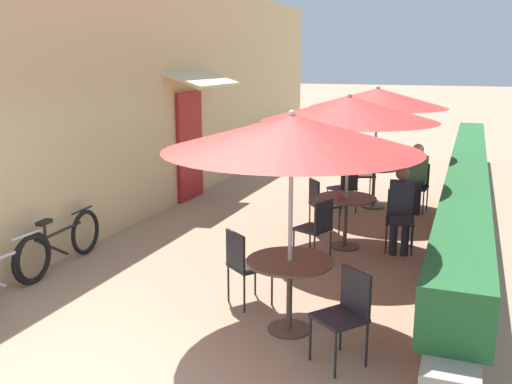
{
  "coord_description": "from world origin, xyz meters",
  "views": [
    {
      "loc": [
        2.75,
        -3.54,
        2.71
      ],
      "look_at": [
        0.15,
        3.32,
        1.0
      ],
      "focal_mm": 40.0,
      "sensor_mm": 36.0,
      "label": 1
    }
  ],
  "objects_px": {
    "patio_table_mid": "(346,209)",
    "patio_umbrella_near": "(292,133)",
    "cafe_chair_near_left": "(244,261)",
    "cafe_chair_far_back": "(345,186)",
    "coffee_cup_far": "(371,164)",
    "cafe_chair_mid_right": "(320,201)",
    "cafe_chair_mid_back": "(317,225)",
    "patio_table_near": "(290,277)",
    "cafe_chair_near_right": "(346,309)",
    "seated_patron_mid_left": "(401,206)",
    "bicycle_second": "(61,243)",
    "patio_umbrella_far": "(378,98)",
    "cafe_chair_far_left": "(417,183)",
    "coffee_cup_mid": "(340,195)",
    "patio_table_far": "(374,177)",
    "patio_umbrella_mid": "(349,109)",
    "cafe_chair_mid_left": "(400,215)",
    "cafe_chair_far_right": "(360,172)",
    "seated_patron_far_left": "(416,175)"
  },
  "relations": [
    {
      "from": "cafe_chair_far_back",
      "to": "cafe_chair_mid_back",
      "type": "bearing_deg",
      "value": -139.91
    },
    {
      "from": "patio_umbrella_near",
      "to": "cafe_chair_near_left",
      "type": "distance_m",
      "value": 1.7
    },
    {
      "from": "patio_table_mid",
      "to": "cafe_chair_far_right",
      "type": "distance_m",
      "value": 3.21
    },
    {
      "from": "cafe_chair_near_right",
      "to": "cafe_chair_mid_back",
      "type": "distance_m",
      "value": 2.67
    },
    {
      "from": "seated_patron_mid_left",
      "to": "bicycle_second",
      "type": "height_order",
      "value": "seated_patron_mid_left"
    },
    {
      "from": "patio_umbrella_mid",
      "to": "patio_table_near",
      "type": "bearing_deg",
      "value": -89.35
    },
    {
      "from": "cafe_chair_mid_back",
      "to": "patio_table_far",
      "type": "xyz_separation_m",
      "value": [
        0.23,
        3.25,
        0.06
      ]
    },
    {
      "from": "patio_umbrella_far",
      "to": "cafe_chair_far_left",
      "type": "height_order",
      "value": "patio_umbrella_far"
    },
    {
      "from": "coffee_cup_mid",
      "to": "coffee_cup_far",
      "type": "distance_m",
      "value": 2.71
    },
    {
      "from": "patio_umbrella_far",
      "to": "cafe_chair_far_left",
      "type": "bearing_deg",
      "value": -0.75
    },
    {
      "from": "cafe_chair_near_left",
      "to": "seated_patron_far_left",
      "type": "height_order",
      "value": "seated_patron_far_left"
    },
    {
      "from": "patio_umbrella_near",
      "to": "patio_umbrella_far",
      "type": "distance_m",
      "value": 5.34
    },
    {
      "from": "cafe_chair_mid_left",
      "to": "cafe_chair_mid_back",
      "type": "bearing_deg",
      "value": 35.62
    },
    {
      "from": "patio_umbrella_far",
      "to": "seated_patron_far_left",
      "type": "height_order",
      "value": "patio_umbrella_far"
    },
    {
      "from": "cafe_chair_near_left",
      "to": "cafe_chair_far_back",
      "type": "relative_size",
      "value": 1.0
    },
    {
      "from": "cafe_chair_mid_back",
      "to": "seated_patron_mid_left",
      "type": "bearing_deg",
      "value": -28.42
    },
    {
      "from": "cafe_chair_far_left",
      "to": "cafe_chair_mid_back",
      "type": "bearing_deg",
      "value": 79.05
    },
    {
      "from": "seated_patron_mid_left",
      "to": "patio_table_far",
      "type": "distance_m",
      "value": 2.57
    },
    {
      "from": "cafe_chair_far_back",
      "to": "patio_umbrella_mid",
      "type": "bearing_deg",
      "value": -131.29
    },
    {
      "from": "patio_table_near",
      "to": "cafe_chair_near_right",
      "type": "bearing_deg",
      "value": -32.02
    },
    {
      "from": "cafe_chair_near_left",
      "to": "seated_patron_mid_left",
      "type": "height_order",
      "value": "seated_patron_mid_left"
    },
    {
      "from": "cafe_chair_mid_left",
      "to": "seated_patron_far_left",
      "type": "height_order",
      "value": "seated_patron_far_left"
    },
    {
      "from": "cafe_chair_mid_right",
      "to": "cafe_chair_mid_back",
      "type": "bearing_deg",
      "value": -24.38
    },
    {
      "from": "cafe_chair_near_right",
      "to": "patio_table_mid",
      "type": "distance_m",
      "value": 3.32
    },
    {
      "from": "seated_patron_mid_left",
      "to": "bicycle_second",
      "type": "distance_m",
      "value": 4.7
    },
    {
      "from": "patio_table_mid",
      "to": "patio_umbrella_near",
      "type": "bearing_deg",
      "value": -89.35
    },
    {
      "from": "cafe_chair_near_left",
      "to": "cafe_chair_near_right",
      "type": "distance_m",
      "value": 1.56
    },
    {
      "from": "patio_table_mid",
      "to": "cafe_chair_mid_right",
      "type": "xyz_separation_m",
      "value": [
        -0.53,
        0.57,
        -0.06
      ]
    },
    {
      "from": "patio_umbrella_mid",
      "to": "cafe_chair_mid_right",
      "type": "height_order",
      "value": "patio_umbrella_mid"
    },
    {
      "from": "patio_umbrella_near",
      "to": "bicycle_second",
      "type": "bearing_deg",
      "value": 168.86
    },
    {
      "from": "cafe_chair_mid_back",
      "to": "coffee_cup_mid",
      "type": "height_order",
      "value": "cafe_chair_mid_back"
    },
    {
      "from": "bicycle_second",
      "to": "seated_patron_mid_left",
      "type": "bearing_deg",
      "value": 24.98
    },
    {
      "from": "bicycle_second",
      "to": "cafe_chair_near_right",
      "type": "bearing_deg",
      "value": -18.27
    },
    {
      "from": "cafe_chair_far_left",
      "to": "patio_umbrella_near",
      "type": "bearing_deg",
      "value": 88.41
    },
    {
      "from": "cafe_chair_mid_right",
      "to": "patio_table_near",
      "type": "bearing_deg",
      "value": -27.6
    },
    {
      "from": "patio_umbrella_near",
      "to": "cafe_chair_far_left",
      "type": "distance_m",
      "value": 5.59
    },
    {
      "from": "patio_table_mid",
      "to": "seated_patron_far_left",
      "type": "height_order",
      "value": "seated_patron_far_left"
    },
    {
      "from": "cafe_chair_near_left",
      "to": "cafe_chair_far_right",
      "type": "distance_m",
      "value": 5.61
    },
    {
      "from": "cafe_chair_near_right",
      "to": "cafe_chair_far_left",
      "type": "distance_m",
      "value": 5.74
    },
    {
      "from": "cafe_chair_far_back",
      "to": "coffee_cup_far",
      "type": "relative_size",
      "value": 9.67
    },
    {
      "from": "cafe_chair_far_right",
      "to": "seated_patron_mid_left",
      "type": "bearing_deg",
      "value": -3.31
    },
    {
      "from": "cafe_chair_mid_left",
      "to": "cafe_chair_mid_right",
      "type": "distance_m",
      "value": 1.35
    },
    {
      "from": "cafe_chair_far_back",
      "to": "coffee_cup_far",
      "type": "height_order",
      "value": "cafe_chair_far_back"
    },
    {
      "from": "cafe_chair_mid_left",
      "to": "seated_patron_mid_left",
      "type": "height_order",
      "value": "seated_patron_mid_left"
    },
    {
      "from": "cafe_chair_mid_right",
      "to": "bicycle_second",
      "type": "relative_size",
      "value": 0.5
    },
    {
      "from": "coffee_cup_mid",
      "to": "cafe_chair_far_back",
      "type": "bearing_deg",
      "value": 99.85
    },
    {
      "from": "patio_umbrella_far",
      "to": "bicycle_second",
      "type": "relative_size",
      "value": 1.42
    },
    {
      "from": "patio_table_near",
      "to": "cafe_chair_near_left",
      "type": "height_order",
      "value": "cafe_chair_near_left"
    },
    {
      "from": "patio_umbrella_near",
      "to": "patio_umbrella_far",
      "type": "height_order",
      "value": "same"
    },
    {
      "from": "cafe_chair_near_right",
      "to": "cafe_chair_mid_left",
      "type": "bearing_deg",
      "value": -53.5
    }
  ]
}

